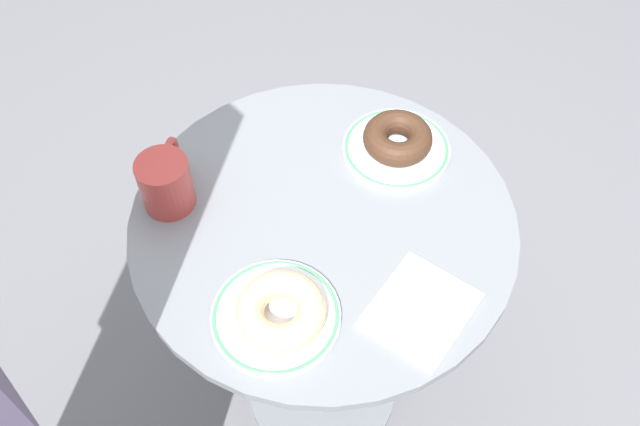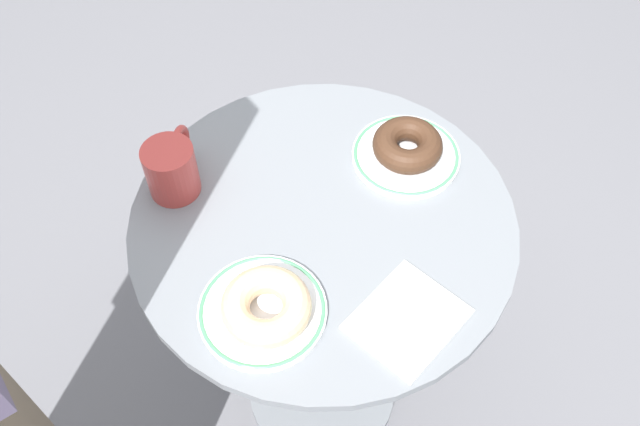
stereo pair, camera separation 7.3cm
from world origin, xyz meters
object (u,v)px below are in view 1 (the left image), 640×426
at_px(plate_left, 276,316).
at_px(coffee_mug, 166,181).
at_px(cafe_table, 323,294).
at_px(donut_chocolate, 398,138).
at_px(paper_napkin, 420,310).
at_px(plate_right, 396,149).
at_px(donut_glazed, 281,311).

height_order(plate_left, coffee_mug, coffee_mug).
xyz_separation_m(cafe_table, donut_chocolate, (0.19, -0.03, 0.27)).
distance_m(paper_napkin, coffee_mug, 0.43).
xyz_separation_m(plate_right, coffee_mug, (-0.28, 0.26, 0.04)).
bearing_deg(cafe_table, paper_napkin, -108.38).
xyz_separation_m(plate_left, donut_glazed, (-0.00, -0.01, 0.03)).
height_order(donut_chocolate, paper_napkin, donut_chocolate).
bearing_deg(coffee_mug, plate_left, -109.07).
height_order(cafe_table, donut_chocolate, donut_chocolate).
distance_m(donut_chocolate, coffee_mug, 0.38).
distance_m(cafe_table, paper_napkin, 0.32).
height_order(donut_chocolate, coffee_mug, coffee_mug).
bearing_deg(donut_chocolate, cafe_table, 170.03).
relative_size(donut_chocolate, coffee_mug, 0.99).
relative_size(plate_left, donut_glazed, 1.45).
xyz_separation_m(donut_glazed, coffee_mug, (0.09, 0.27, 0.01)).
height_order(plate_right, donut_chocolate, donut_chocolate).
relative_size(cafe_table, coffee_mug, 6.00).
bearing_deg(donut_chocolate, plate_left, -179.83).
height_order(plate_left, plate_right, same).
bearing_deg(donut_glazed, paper_napkin, -53.56).
xyz_separation_m(cafe_table, donut_glazed, (-0.19, -0.04, 0.27)).
bearing_deg(donut_glazed, cafe_table, 13.12).
relative_size(paper_napkin, coffee_mug, 1.28).
distance_m(plate_right, coffee_mug, 0.38).
bearing_deg(paper_napkin, coffee_mug, 93.59).
bearing_deg(coffee_mug, cafe_table, -67.46).
bearing_deg(donut_glazed, coffee_mug, 71.42).
xyz_separation_m(plate_left, donut_chocolate, (0.37, 0.00, 0.03)).
relative_size(donut_glazed, paper_napkin, 0.85).
height_order(donut_glazed, donut_chocolate, same).
bearing_deg(paper_napkin, donut_chocolate, 34.08).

